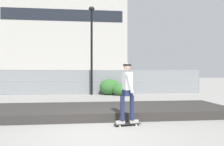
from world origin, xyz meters
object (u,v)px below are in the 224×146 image
at_px(skateboard, 127,124).
at_px(street_lamp, 92,40).
at_px(shrub_left, 110,87).
at_px(parked_car_near, 40,82).
at_px(skater, 127,89).
at_px(shrub_center, 120,89).

bearing_deg(skateboard, street_lamp, 96.98).
relative_size(skateboard, street_lamp, 0.12).
bearing_deg(shrub_left, parked_car_near, 146.86).
height_order(skater, street_lamp, street_lamp).
xyz_separation_m(shrub_left, shrub_center, (0.70, -0.49, -0.14)).
relative_size(skateboard, shrub_center, 0.73).
relative_size(skateboard, shrub_left, 0.55).
height_order(skateboard, parked_car_near, parked_car_near).
relative_size(skater, street_lamp, 0.28).
distance_m(street_lamp, shrub_left, 3.78).
height_order(skateboard, skater, skater).
distance_m(skateboard, skater, 1.06).
bearing_deg(skater, shrub_left, 88.27).
bearing_deg(shrub_left, skater, -91.73).
bearing_deg(street_lamp, shrub_center, -18.71).
relative_size(skater, parked_car_near, 0.41).
bearing_deg(skateboard, parked_car_near, 114.69).
xyz_separation_m(skater, shrub_center, (0.96, 8.13, -0.68)).
height_order(skater, parked_car_near, skater).
height_order(skateboard, shrub_left, shrub_left).
distance_m(street_lamp, shrub_center, 4.25).
bearing_deg(shrub_center, skater, -96.72).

